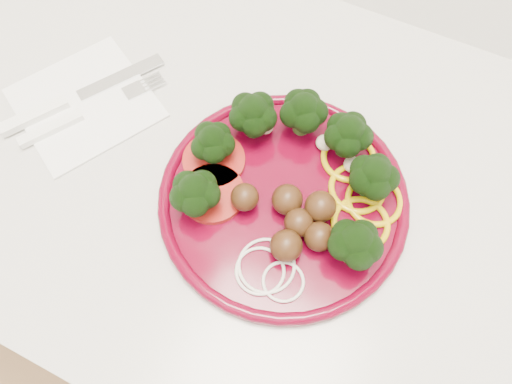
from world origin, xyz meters
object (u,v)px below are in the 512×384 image
at_px(plate, 287,187).
at_px(fork, 68,120).
at_px(knife, 62,103).
at_px(napkin, 85,103).

height_order(plate, fork, plate).
bearing_deg(knife, napkin, -22.66).
height_order(plate, napkin, plate).
xyz_separation_m(knife, fork, (0.02, -0.02, -0.00)).
relative_size(napkin, knife, 0.81).
bearing_deg(knife, fork, -97.00).
bearing_deg(plate, fork, -174.18).
xyz_separation_m(plate, fork, (-0.29, -0.03, -0.01)).
xyz_separation_m(napkin, fork, (0.00, -0.03, 0.01)).
height_order(napkin, knife, knife).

